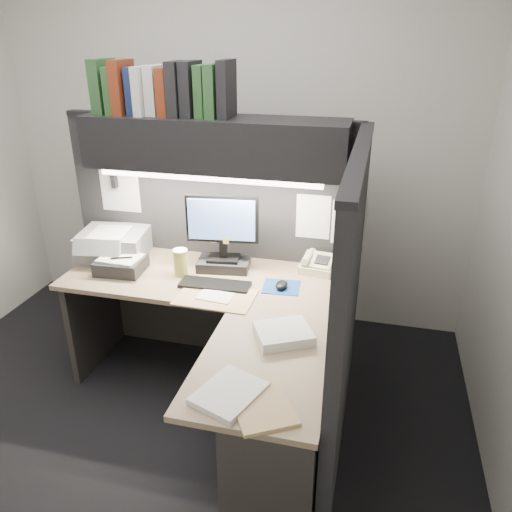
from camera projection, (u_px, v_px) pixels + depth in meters
name	position (u px, v px, depth m)	size (l,w,h in m)	color
floor	(161.00, 430.00, 2.86)	(3.50, 3.50, 0.00)	black
wall_back	(231.00, 143.00, 3.64)	(3.50, 0.04, 2.70)	silver
partition_back	(213.00, 242.00, 3.35)	(1.90, 0.06, 1.60)	black
partition_right	(346.00, 316.00, 2.48)	(0.06, 1.50, 1.60)	black
desk	(230.00, 380.00, 2.58)	(1.70, 1.53, 0.73)	#8B7958
overhead_shelf	(214.00, 144.00, 2.88)	(1.55, 0.34, 0.30)	black
task_light_tube	(208.00, 179.00, 2.83)	(0.04, 0.04, 1.32)	white
monitor	(223.00, 241.00, 3.06)	(0.44, 0.23, 0.48)	black
keyboard	(215.00, 285.00, 2.92)	(0.41, 0.14, 0.02)	black
mousepad	(281.00, 287.00, 2.91)	(0.21, 0.19, 0.00)	navy
mouse	(282.00, 285.00, 2.88)	(0.07, 0.11, 0.04)	black
telephone	(318.00, 264.00, 3.10)	(0.20, 0.21, 0.08)	beige
coffee_cup	(181.00, 263.00, 3.02)	(0.08, 0.08, 0.16)	#C7B74F
printer	(114.00, 244.00, 3.29)	(0.42, 0.36, 0.17)	#939598
notebook_stack	(121.00, 265.00, 3.09)	(0.28, 0.23, 0.08)	black
open_folder	(216.00, 297.00, 2.79)	(0.43, 0.28, 0.01)	tan
paper_stack_a	(283.00, 334.00, 2.41)	(0.26, 0.22, 0.05)	white
paper_stack_b	(229.00, 393.00, 2.03)	(0.22, 0.28, 0.03)	white
manila_stack	(262.00, 406.00, 1.97)	(0.23, 0.29, 0.02)	tan
binder_row	(163.00, 89.00, 2.83)	(0.82, 0.26, 0.31)	#244723
pinned_papers	(256.00, 231.00, 2.83)	(1.76, 1.31, 0.51)	white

